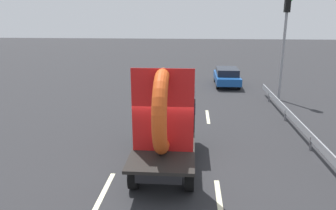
{
  "coord_description": "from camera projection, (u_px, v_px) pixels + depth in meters",
  "views": [
    {
      "loc": [
        0.7,
        -10.29,
        5.21
      ],
      "look_at": [
        -0.18,
        1.16,
        1.95
      ],
      "focal_mm": 34.51,
      "sensor_mm": 36.0,
      "label": 1
    }
  ],
  "objects": [
    {
      "name": "flatbed_truck",
      "position": [
        167.0,
        117.0,
        11.57
      ],
      "size": [
        2.02,
        5.12,
        3.67
      ],
      "color": "black",
      "rests_on": "ground_plane"
    },
    {
      "name": "lane_dash_right_near",
      "position": [
        220.0,
        205.0,
        9.1
      ],
      "size": [
        0.16,
        2.81,
        0.01
      ],
      "primitive_type": "cube",
      "rotation": [
        0.0,
        0.0,
        1.57
      ],
      "color": "beige",
      "rests_on": "ground_plane"
    },
    {
      "name": "lane_dash_left_near",
      "position": [
        104.0,
        191.0,
        9.82
      ],
      "size": [
        0.16,
        2.24,
        0.01
      ],
      "primitive_type": "cube",
      "rotation": [
        0.0,
        0.0,
        1.57
      ],
      "color": "beige",
      "rests_on": "ground_plane"
    },
    {
      "name": "ground_plane",
      "position": [
        170.0,
        167.0,
        11.34
      ],
      "size": [
        120.0,
        120.0,
        0.0
      ],
      "primitive_type": "plane",
      "color": "#28282B"
    },
    {
      "name": "guardrail",
      "position": [
        297.0,
        122.0,
        14.41
      ],
      "size": [
        0.1,
        14.62,
        0.71
      ],
      "color": "gray",
      "rests_on": "ground_plane"
    },
    {
      "name": "distant_sedan",
      "position": [
        227.0,
        76.0,
        24.1
      ],
      "size": [
        1.72,
        4.02,
        1.31
      ],
      "color": "black",
      "rests_on": "ground_plane"
    },
    {
      "name": "lane_dash_left_far",
      "position": [
        144.0,
        112.0,
        17.67
      ],
      "size": [
        0.16,
        2.81,
        0.01
      ],
      "primitive_type": "cube",
      "rotation": [
        0.0,
        0.0,
        1.57
      ],
      "color": "beige",
      "rests_on": "ground_plane"
    },
    {
      "name": "lane_dash_right_far",
      "position": [
        208.0,
        117.0,
        16.91
      ],
      "size": [
        0.16,
        2.29,
        0.01
      ],
      "primitive_type": "cube",
      "rotation": [
        0.0,
        0.0,
        1.57
      ],
      "color": "beige",
      "rests_on": "ground_plane"
    },
    {
      "name": "traffic_light",
      "position": [
        285.0,
        35.0,
        19.14
      ],
      "size": [
        0.42,
        0.36,
        6.17
      ],
      "color": "gray",
      "rests_on": "ground_plane"
    }
  ]
}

